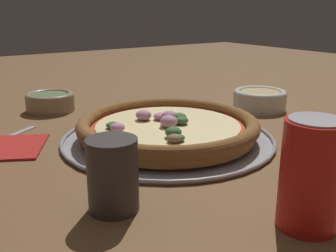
{
  "coord_description": "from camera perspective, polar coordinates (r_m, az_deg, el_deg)",
  "views": [
    {
      "loc": [
        0.56,
        -0.38,
        0.23
      ],
      "look_at": [
        0.0,
        0.0,
        0.03
      ],
      "focal_mm": 42.0,
      "sensor_mm": 36.0,
      "label": 1
    }
  ],
  "objects": [
    {
      "name": "beverage_can",
      "position": [
        0.45,
        20.03,
        -6.64
      ],
      "size": [
        0.07,
        0.07,
        0.12
      ],
      "color": "red",
      "rests_on": "ground_plane"
    },
    {
      "name": "bowl_near",
      "position": [
        0.96,
        13.17,
        3.89
      ],
      "size": [
        0.12,
        0.12,
        0.05
      ],
      "color": "silver",
      "rests_on": "ground_plane"
    },
    {
      "name": "napkin",
      "position": [
        0.73,
        -22.68,
        -2.74
      ],
      "size": [
        0.17,
        0.17,
        0.01
      ],
      "rotation": [
        0.0,
        0.0,
        -0.48
      ],
      "color": "#B2231E",
      "rests_on": "ground_plane"
    },
    {
      "name": "drinking_cup",
      "position": [
        0.47,
        -8.01,
        -7.04
      ],
      "size": [
        0.06,
        0.06,
        0.09
      ],
      "color": "#383333",
      "rests_on": "ground_plane"
    },
    {
      "name": "pizza",
      "position": [
        0.71,
        -0.03,
        -0.07
      ],
      "size": [
        0.33,
        0.33,
        0.04
      ],
      "color": "#A86B33",
      "rests_on": "pizza_tray"
    },
    {
      "name": "pizza_tray",
      "position": [
        0.72,
        0.0,
        -1.79
      ],
      "size": [
        0.38,
        0.38,
        0.01
      ],
      "color": "#9E9EA3",
      "rests_on": "ground_plane"
    },
    {
      "name": "bowl_far",
      "position": [
        0.96,
        -16.72,
        3.52
      ],
      "size": [
        0.11,
        0.11,
        0.04
      ],
      "color": "#9E8466",
      "rests_on": "ground_plane"
    },
    {
      "name": "ground_plane",
      "position": [
        0.72,
        0.0,
        -2.12
      ],
      "size": [
        3.0,
        3.0,
        0.0
      ],
      "primitive_type": "plane",
      "color": "brown"
    }
  ]
}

